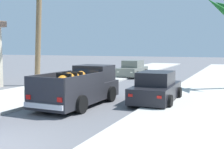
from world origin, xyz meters
TOP-DOWN VIEW (x-y plane):
  - sidewalk_left at (-4.70, 12.00)m, footprint 4.62×60.00m
  - sidewalk_right at (4.70, 12.00)m, footprint 4.62×60.00m
  - curb_left at (-3.79, 12.00)m, footprint 0.16×60.00m
  - curb_right at (3.79, 12.00)m, footprint 0.16×60.00m
  - pickup_truck at (-0.61, 6.30)m, footprint 2.28×5.24m
  - car_right_near at (2.56, 8.23)m, footprint 2.11×4.30m
  - car_left_mid at (-2.72, 19.68)m, footprint 2.07×4.28m

SIDE VIEW (x-z plane):
  - curb_left at x=-3.79m, z-range 0.00..0.10m
  - curb_right at x=3.79m, z-range 0.00..0.10m
  - sidewalk_left at x=-4.70m, z-range 0.00..0.12m
  - sidewalk_right at x=4.70m, z-range 0.00..0.12m
  - car_right_near at x=2.56m, z-range -0.06..1.48m
  - car_left_mid at x=-2.72m, z-range -0.06..1.48m
  - pickup_truck at x=-0.61m, z-range -0.09..1.71m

